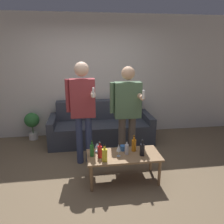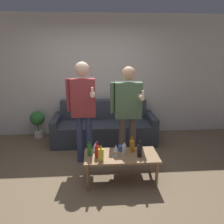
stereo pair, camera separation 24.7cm
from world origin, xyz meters
name	(u,v)px [view 1 (the left image)]	position (x,y,z in m)	size (l,w,h in m)	color
ground_plane	(99,178)	(0.00, 0.00, 0.00)	(16.00, 16.00, 0.00)	#756047
wall_back	(91,77)	(0.00, 1.97, 1.35)	(8.00, 0.06, 2.70)	silver
couch	(101,127)	(0.17, 1.48, 0.31)	(2.19, 0.85, 0.86)	#383D47
coffee_table	(124,157)	(0.37, -0.10, 0.39)	(1.10, 0.52, 0.44)	#8E6B47
bottle_orange	(100,151)	(0.01, -0.14, 0.53)	(0.07, 0.07, 0.24)	#B21E1E
bottle_green	(127,149)	(0.42, -0.09, 0.52)	(0.06, 0.06, 0.22)	silver
bottle_dark	(105,155)	(0.07, -0.26, 0.54)	(0.08, 0.08, 0.25)	yellow
bottle_yellow	(134,145)	(0.55, 0.00, 0.54)	(0.07, 0.07, 0.25)	orange
bottle_red	(142,149)	(0.64, -0.16, 0.54)	(0.07, 0.07, 0.25)	black
bottle_clear	(92,150)	(-0.10, -0.08, 0.54)	(0.06, 0.06, 0.25)	#23752D
wine_glass_near	(97,146)	(-0.01, 0.05, 0.54)	(0.08, 0.08, 0.15)	silver
wine_glass_far	(119,148)	(0.29, -0.14, 0.57)	(0.06, 0.06, 0.19)	silver
cup_on_table	(123,148)	(0.39, 0.04, 0.48)	(0.09, 0.09, 0.08)	#3366B2
person_standing_left	(83,105)	(-0.21, 0.55, 1.06)	(0.48, 0.45, 1.77)	navy
person_standing_right	(127,108)	(0.55, 0.53, 0.99)	(0.53, 0.44, 1.69)	brown
potted_plant	(32,122)	(-1.33, 1.76, 0.39)	(0.32, 0.32, 0.61)	silver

